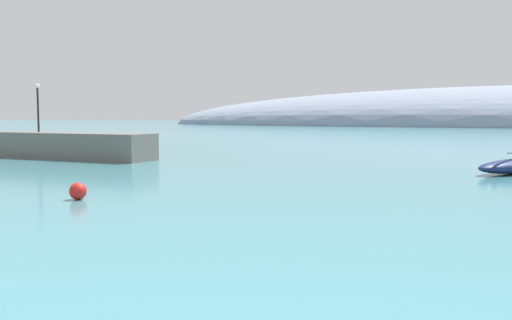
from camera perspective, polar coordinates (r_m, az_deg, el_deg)
breakwater_rocks at (r=51.00m, az=-23.18°, el=1.51°), size 26.56×4.09×2.06m
mooring_buoy_red at (r=24.00m, az=-17.71°, el=-3.04°), size 0.71×0.71×0.71m
harbor_lamp_post at (r=50.03m, az=-21.38°, el=5.54°), size 0.36×0.36×3.99m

